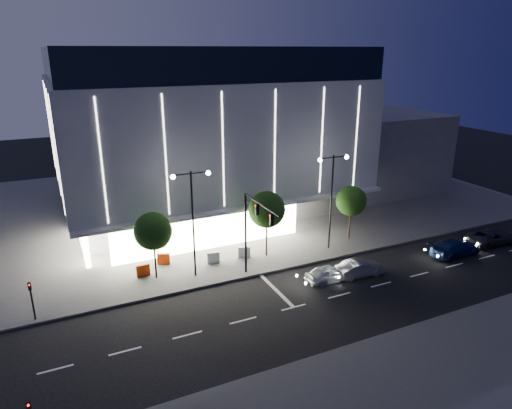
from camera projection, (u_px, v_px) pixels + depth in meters
The scene contains 20 objects.
ground at pixel (260, 304), 33.59m from camera, with size 160.00×160.00×0.00m, color black.
sidewalk_museum at pixel (213, 201), 56.15m from camera, with size 70.00×40.00×0.15m, color #474747.
sidewalk_near at pixel (434, 386), 25.28m from camera, with size 70.00×10.00×0.15m, color #474747.
museum at pixel (198, 130), 50.92m from camera, with size 30.00×25.80×18.00m.
annex_building at pixel (355, 147), 62.98m from camera, with size 16.00×20.00×10.00m, color #4C4C51.
traffic_mast at pixel (253, 223), 35.23m from camera, with size 0.33×5.89×7.07m.
street_lamp_west at pixel (192, 209), 35.61m from camera, with size 3.16×0.36×9.00m.
street_lamp_east at pixel (332, 188), 40.83m from camera, with size 3.16×0.36×9.00m.
ped_signal_far at pixel (31, 297), 30.82m from camera, with size 0.22×0.24×3.00m.
tree_left at pixel (153, 233), 35.91m from camera, with size 3.02×3.02×5.72m.
tree_mid at pixel (267, 211), 39.83m from camera, with size 3.25×3.25×6.15m.
tree_right at pixel (351, 202), 43.58m from camera, with size 2.91×2.91×5.51m.
car_lead at pixel (329, 273), 36.63m from camera, with size 1.62×4.02×1.37m, color #B1B5BA.
car_second at pixel (360, 268), 37.54m from camera, with size 1.43×4.09×1.35m, color #979B9E.
car_third at pixel (455, 248), 41.23m from camera, with size 2.08×5.12×1.49m, color navy.
car_fourth at pixel (491, 237), 43.72m from camera, with size 2.33×5.06×1.41m, color #313036.
barrier_a at pixel (143, 270), 37.22m from camera, with size 1.10×0.25×1.00m, color #D43D0B.
barrier_b at pixel (213, 258), 39.48m from camera, with size 1.10×0.25×1.00m, color silver.
barrier_c at pixel (164, 259), 39.26m from camera, with size 1.10×0.25×1.00m, color #CB3E0B.
barrier_d at pixel (244, 252), 40.58m from camera, with size 1.10×0.25×1.00m, color white.
Camera 1 is at (-12.74, -26.54, 17.76)m, focal length 32.00 mm.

